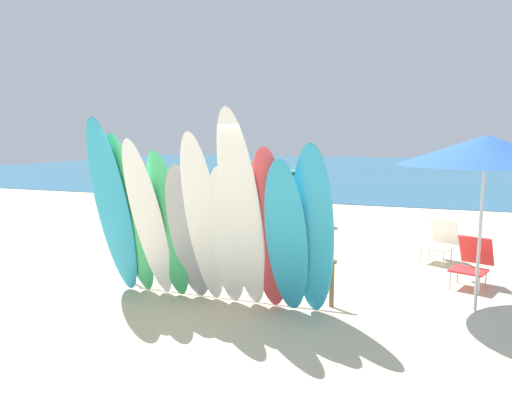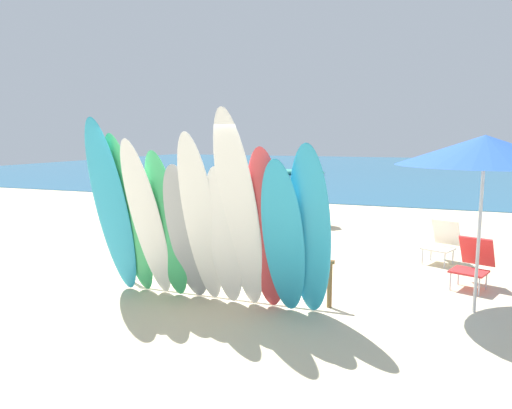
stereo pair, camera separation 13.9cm
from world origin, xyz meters
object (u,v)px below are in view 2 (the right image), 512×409
Objects in this scene: surfboard_white_7 at (240,215)px; beach_umbrella at (485,150)px; surfboard_grey_4 at (187,235)px; surfboard_green_3 at (167,227)px; surfboard_teal_9 at (283,240)px; surfboard_teal_0 at (112,210)px; surfboard_white_6 at (224,239)px; beach_chair_blue at (473,261)px; surfboard_green_1 at (129,216)px; surfboard_white_2 at (147,221)px; surfboard_rack at (223,259)px; distant_boat at (286,172)px; surfboard_teal_10 at (310,234)px; beach_chair_red at (442,240)px; surfboard_white_5 at (201,222)px; beachgoer_near_rack at (255,187)px; beachgoer_photographing at (314,190)px; surfboard_red_8 at (267,232)px.

surfboard_white_7 is 1.21× the size of beach_umbrella.
surfboard_green_3 is at bearing 173.65° from surfboard_grey_4.
surfboard_white_7 is 1.28× the size of surfboard_teal_9.
surfboard_white_6 is at bearing -2.63° from surfboard_teal_0.
surfboard_teal_0 reaches higher than beach_chair_blue.
surfboard_white_6 is at bearing 173.64° from surfboard_teal_9.
surfboard_white_2 is (0.35, -0.09, -0.03)m from surfboard_green_1.
surfboard_green_3 is 2.62× the size of beach_chair_blue.
distant_boat is (-5.72, 22.02, -0.37)m from surfboard_rack.
surfboard_rack is 1.00m from surfboard_green_3.
surfboard_white_2 is at bearing -176.76° from surfboard_grey_4.
surfboard_green_1 is at bearing 175.52° from surfboard_teal_10.
surfboard_green_1 is (0.21, 0.12, -0.11)m from surfboard_teal_0.
surfboard_teal_0 is 3.27× the size of beach_chair_red.
surfboard_white_5 is at bearing -160.96° from beach_umbrella.
surfboard_white_6 is at bearing -43.08° from beachgoer_near_rack.
beachgoer_near_rack is 1.04× the size of beachgoer_photographing.
surfboard_teal_9 is 2.67× the size of beach_chair_red.
surfboard_grey_4 is at bearing -114.12° from surfboard_rack.
surfboard_teal_10 is 7.30m from beachgoer_near_rack.
beachgoer_photographing is (-0.99, 6.71, -0.20)m from surfboard_red_8.
surfboard_teal_0 is at bearing -116.80° from beach_chair_red.
surfboard_green_1 reaches higher than beach_chair_red.
surfboard_green_3 is 1.51m from surfboard_red_8.
surfboard_white_7 is at bearing -6.66° from surfboard_teal_0.
beach_umbrella is 0.49× the size of distant_boat.
surfboard_white_7 is 1.20× the size of surfboard_teal_10.
beach_umbrella is at bearing 13.54° from surfboard_grey_4.
surfboard_rack is 1.50× the size of surfboard_teal_9.
surfboard_rack is 2.00× the size of beachgoer_near_rack.
beach_chair_red is (3.11, 3.11, -0.12)m from surfboard_rack.
beachgoer_photographing is 1.92× the size of beach_chair_red.
surfboard_white_6 is 2.44× the size of beach_chair_blue.
surfboard_white_6 is 0.73× the size of surfboard_white_7.
beach_chair_blue is (3.23, 2.29, -0.58)m from surfboard_white_6.
surfboard_white_7 is 7.10m from beachgoer_near_rack.
beachgoer_photographing is (0.19, 6.70, -0.08)m from surfboard_grey_4.
surfboard_green_3 is 1.06× the size of surfboard_grey_4.
surfboard_white_2 is 0.88m from surfboard_white_5.
beachgoer_near_rack is 0.70× the size of beach_umbrella.
distant_boat is (-4.85, 22.68, -1.00)m from surfboard_white_2.
surfboard_rack is at bearing 29.93° from surfboard_green_1.
surfboard_white_7 is 0.93m from surfboard_teal_10.
surfboard_white_2 is 0.51× the size of distant_boat.
surfboard_teal_0 is 6.67m from beachgoer_near_rack.
surfboard_teal_9 is at bearing 10.34° from beachgoer_photographing.
surfboard_teal_9 is 0.35m from surfboard_teal_10.
beach_umbrella is (4.36, 1.16, 1.01)m from surfboard_white_2.
surfboard_teal_10 is 4.12m from beach_chair_red.
beach_chair_blue is (4.14, 2.26, -0.67)m from surfboard_green_3.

